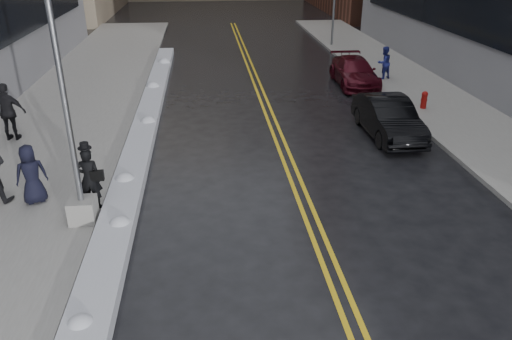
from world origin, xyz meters
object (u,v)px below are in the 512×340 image
object	(u,v)px
pedestrian_fedora	(89,179)
car_black	(388,118)
pedestrian_east	(384,63)
car_maroon	(354,72)
lamppost	(70,132)
pedestrian_c	(31,174)
pedestrian_d	(8,112)
fire_hydrant	(424,99)

from	to	relation	value
pedestrian_fedora	car_black	xyz separation A→B (m)	(9.70, 4.71, -0.28)
pedestrian_fedora	pedestrian_east	world-z (taller)	pedestrian_fedora
pedestrian_east	car_maroon	distance (m)	1.76
car_black	car_maroon	xyz separation A→B (m)	(0.77, 7.04, -0.06)
lamppost	pedestrian_c	bearing A→B (deg)	142.36
pedestrian_d	pedestrian_c	bearing A→B (deg)	117.67
lamppost	car_black	distance (m)	11.33
pedestrian_d	car_maroon	bearing A→B (deg)	-152.04
pedestrian_d	pedestrian_fedora	bearing A→B (deg)	128.84
pedestrian_c	car_black	xyz separation A→B (m)	(11.30, 4.23, -0.26)
fire_hydrant	car_maroon	bearing A→B (deg)	111.34
lamppost	pedestrian_c	distance (m)	2.45
pedestrian_c	lamppost	bearing A→B (deg)	119.30
lamppost	car_maroon	size ratio (longest dim) A/B	1.69
pedestrian_east	car_black	xyz separation A→B (m)	(-2.43, -7.56, -0.25)
pedestrian_east	pedestrian_fedora	bearing A→B (deg)	22.45
pedestrian_fedora	car_maroon	size ratio (longest dim) A/B	0.38
car_black	car_maroon	size ratio (longest dim) A/B	0.96
pedestrian_fedora	pedestrian_east	size ratio (longest dim) A/B	1.05
pedestrian_fedora	car_black	bearing A→B (deg)	-152.95
pedestrian_d	car_black	world-z (taller)	pedestrian_d
fire_hydrant	car_maroon	xyz separation A→B (m)	(-1.73, 4.43, 0.11)
fire_hydrant	car_maroon	size ratio (longest dim) A/B	0.16
lamppost	car_maroon	bearing A→B (deg)	49.61
lamppost	pedestrian_east	xyz separation A→B (m)	(12.23, 12.95, -1.58)
lamppost	car_maroon	xyz separation A→B (m)	(10.57, 12.43, -1.88)
car_maroon	car_black	bearing A→B (deg)	-94.23
pedestrian_fedora	pedestrian_c	world-z (taller)	pedestrian_fedora
pedestrian_east	car_maroon	world-z (taller)	pedestrian_east
pedestrian_d	pedestrian_east	bearing A→B (deg)	-152.70
pedestrian_d	fire_hydrant	bearing A→B (deg)	-169.21
pedestrian_d	lamppost	bearing A→B (deg)	125.02
pedestrian_d	car_maroon	xyz separation A→B (m)	(14.23, 6.37, -0.51)
pedestrian_c	pedestrian_d	size ratio (longest dim) A/B	0.81
pedestrian_d	pedestrian_east	size ratio (longest dim) A/B	1.26
pedestrian_east	pedestrian_c	bearing A→B (deg)	17.78
pedestrian_fedora	car_black	size ratio (longest dim) A/B	0.39
pedestrian_fedora	car_black	world-z (taller)	pedestrian_fedora
lamppost	pedestrian_c	xyz separation A→B (m)	(-1.50, 1.16, -1.56)
lamppost	pedestrian_d	size ratio (longest dim) A/B	3.75
pedestrian_fedora	pedestrian_east	bearing A→B (deg)	-133.51
car_maroon	fire_hydrant	bearing A→B (deg)	-66.62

